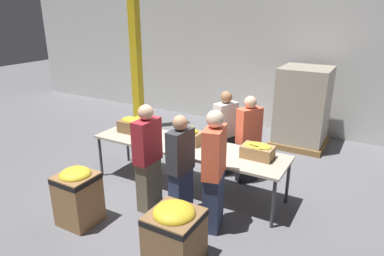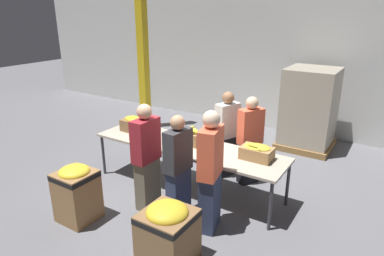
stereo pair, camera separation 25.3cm
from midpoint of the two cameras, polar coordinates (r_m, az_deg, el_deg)
ground_plane at (r=5.99m, az=0.47°, el=-9.92°), size 30.00×30.00×0.00m
wall_back at (r=8.73m, az=14.20°, el=12.72°), size 16.00×0.08×4.00m
sorting_table at (r=5.66m, az=0.49°, el=-3.28°), size 3.33×0.87×0.80m
banana_box_0 at (r=6.29m, az=-8.31°, el=0.69°), size 0.49×0.33×0.29m
banana_box_1 at (r=5.67m, az=0.63°, el=-1.22°), size 0.48×0.30×0.30m
banana_box_2 at (r=5.21m, az=12.13°, el=-3.89°), size 0.47×0.30×0.26m
volunteer_0 at (r=5.13m, az=-6.18°, el=-5.03°), size 0.23×0.45×1.66m
volunteer_1 at (r=4.61m, az=4.64°, el=-7.49°), size 0.32×0.50×1.72m
volunteer_2 at (r=5.96m, az=10.82°, el=-2.19°), size 0.39×0.47×1.56m
volunteer_3 at (r=4.91m, az=-0.83°, el=-6.68°), size 0.25×0.44×1.56m
volunteer_4 at (r=6.17m, az=7.01°, el=-1.15°), size 0.36×0.47×1.58m
donation_bin_0 at (r=5.21m, az=-17.33°, el=-10.05°), size 0.51×0.51×0.85m
donation_bin_1 at (r=4.28m, az=-2.30°, el=-16.80°), size 0.60×0.60×0.78m
support_pillar at (r=8.56m, az=-7.36°, el=13.02°), size 0.21×0.21×4.00m
pallet_stack_0 at (r=7.83m, az=19.81°, el=2.92°), size 1.12×1.12×1.75m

